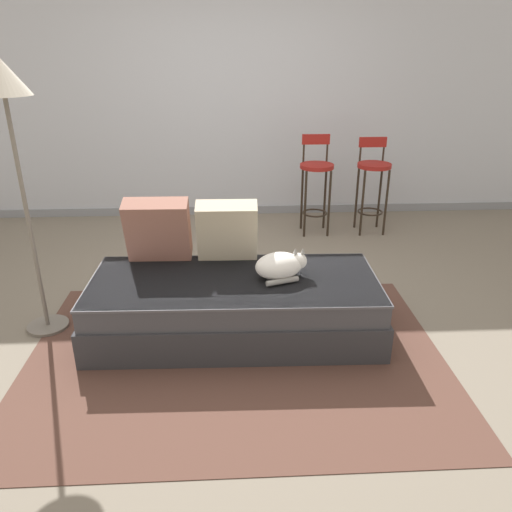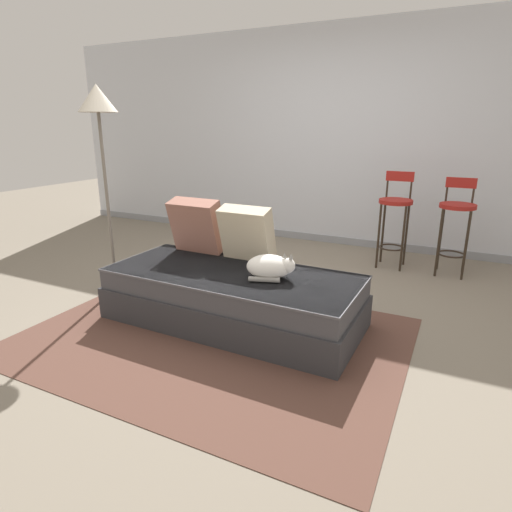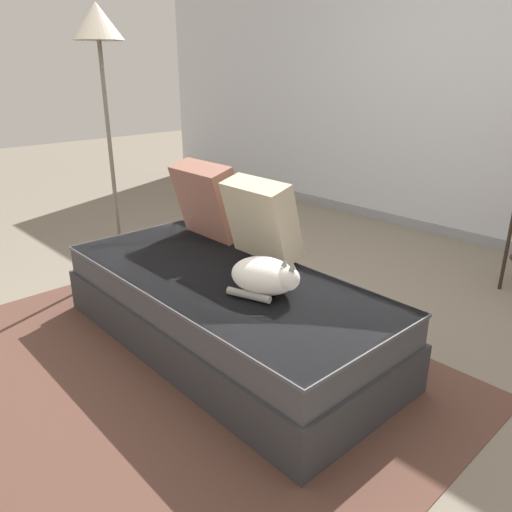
{
  "view_description": "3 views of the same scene",
  "coord_description": "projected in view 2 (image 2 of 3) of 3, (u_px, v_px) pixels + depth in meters",
  "views": [
    {
      "loc": [
        -0.01,
        -3.38,
        1.84
      ],
      "look_at": [
        0.15,
        -0.3,
        0.52
      ],
      "focal_mm": 35.0,
      "sensor_mm": 36.0,
      "label": 1
    },
    {
      "loc": [
        1.49,
        -3.04,
        1.46
      ],
      "look_at": [
        0.15,
        -0.3,
        0.52
      ],
      "focal_mm": 30.0,
      "sensor_mm": 36.0,
      "label": 2
    },
    {
      "loc": [
        1.84,
        -1.89,
        1.41
      ],
      "look_at": [
        0.15,
        -0.3,
        0.52
      ],
      "focal_mm": 35.0,
      "sensor_mm": 36.0,
      "label": 3
    }
  ],
  "objects": [
    {
      "name": "ground_plane",
      "position": [
        256.0,
        303.0,
        3.66
      ],
      "size": [
        16.0,
        16.0,
        0.0
      ],
      "primitive_type": "plane",
      "color": "slate",
      "rests_on": "ground"
    },
    {
      "name": "wall_back_panel",
      "position": [
        337.0,
        139.0,
        5.21
      ],
      "size": [
        8.0,
        0.1,
        2.6
      ],
      "primitive_type": "cube",
      "color": "silver",
      "rests_on": "ground"
    },
    {
      "name": "wall_baseboard_trim",
      "position": [
        331.0,
        239.0,
        5.53
      ],
      "size": [
        8.0,
        0.02,
        0.09
      ],
      "primitive_type": "cube",
      "color": "gray",
      "rests_on": "ground"
    },
    {
      "name": "area_rug",
      "position": [
        213.0,
        337.0,
        3.06
      ],
      "size": [
        2.63,
        1.94,
        0.01
      ],
      "primitive_type": "cube",
      "color": "brown",
      "rests_on": "ground"
    },
    {
      "name": "couch",
      "position": [
        233.0,
        297.0,
        3.26
      ],
      "size": [
        1.95,
        0.88,
        0.4
      ],
      "color": "#353539",
      "rests_on": "ground"
    },
    {
      "name": "throw_pillow_corner",
      "position": [
        197.0,
        226.0,
        3.64
      ],
      "size": [
        0.45,
        0.28,
        0.47
      ],
      "color": "#936051",
      "rests_on": "couch"
    },
    {
      "name": "throw_pillow_middle",
      "position": [
        247.0,
        233.0,
        3.43
      ],
      "size": [
        0.43,
        0.27,
        0.45
      ],
      "color": "beige",
      "rests_on": "couch"
    },
    {
      "name": "cat",
      "position": [
        270.0,
        267.0,
        3.05
      ],
      "size": [
        0.38,
        0.33,
        0.2
      ],
      "color": "white",
      "rests_on": "couch"
    },
    {
      "name": "bar_stool_near_window",
      "position": [
        395.0,
        212.0,
        4.46
      ],
      "size": [
        0.34,
        0.34,
        1.0
      ],
      "color": "#2D2319",
      "rests_on": "ground"
    },
    {
      "name": "bar_stool_by_doorway",
      "position": [
        456.0,
        217.0,
        4.21
      ],
      "size": [
        0.34,
        0.34,
        0.96
      ],
      "color": "#2D2319",
      "rests_on": "ground"
    },
    {
      "name": "floor_lamp",
      "position": [
        99.0,
        119.0,
        3.54
      ],
      "size": [
        0.32,
        0.32,
        1.78
      ],
      "color": "slate",
      "rests_on": "ground"
    }
  ]
}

